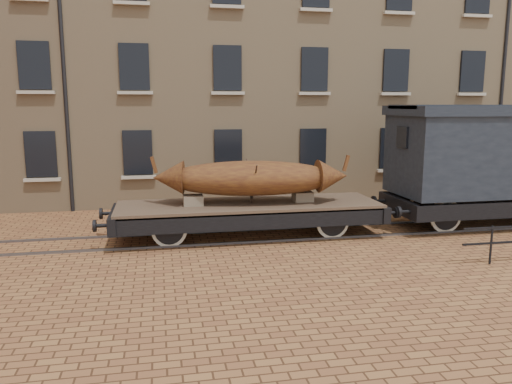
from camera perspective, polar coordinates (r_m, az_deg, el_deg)
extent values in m
plane|color=brown|center=(16.04, 8.25, -4.62)|extent=(90.00, 90.00, 0.00)
cube|color=tan|center=(26.14, 7.64, 16.44)|extent=(40.00, 10.00, 14.00)
cube|color=black|center=(20.16, -23.37, 4.00)|extent=(1.10, 0.12, 1.70)
cube|color=#B7AD97|center=(20.21, -23.22, 1.30)|extent=(1.30, 0.18, 0.12)
cube|color=black|center=(19.71, -13.36, 4.42)|extent=(1.10, 0.12, 1.70)
cube|color=#B7AD97|center=(19.76, -13.26, 1.66)|extent=(1.30, 0.18, 0.12)
cube|color=black|center=(19.87, -3.20, 4.72)|extent=(1.10, 0.12, 1.70)
cube|color=#B7AD97|center=(19.92, -3.15, 1.98)|extent=(1.30, 0.18, 0.12)
cube|color=black|center=(20.64, 6.51, 4.87)|extent=(1.10, 0.12, 1.70)
cube|color=#B7AD97|center=(20.69, 6.51, 2.23)|extent=(1.30, 0.18, 0.12)
cube|color=black|center=(21.94, 15.30, 4.88)|extent=(1.10, 0.12, 1.70)
cube|color=#B7AD97|center=(21.99, 15.25, 2.40)|extent=(1.30, 0.18, 0.12)
cube|color=black|center=(23.69, 22.94, 4.80)|extent=(1.10, 0.12, 1.70)
cube|color=#B7AD97|center=(23.74, 22.87, 2.50)|extent=(1.30, 0.18, 0.12)
cube|color=black|center=(20.13, -24.01, 13.08)|extent=(1.10, 0.12, 1.70)
cube|color=#B7AD97|center=(20.02, -23.85, 10.39)|extent=(1.30, 0.18, 0.12)
cube|color=black|center=(19.67, -13.74, 13.74)|extent=(1.10, 0.12, 1.70)
cube|color=#B7AD97|center=(19.57, -13.64, 10.98)|extent=(1.30, 0.18, 0.12)
cube|color=black|center=(19.84, -3.29, 13.96)|extent=(1.10, 0.12, 1.70)
cube|color=#B7AD97|center=(19.73, -3.24, 11.22)|extent=(1.30, 0.18, 0.12)
cube|color=black|center=(20.60, 6.69, 13.76)|extent=(1.10, 0.12, 1.70)
cube|color=#B7AD97|center=(20.51, 6.69, 11.12)|extent=(1.30, 0.18, 0.12)
cube|color=black|center=(21.91, 15.69, 13.24)|extent=(1.10, 0.12, 1.70)
cube|color=#B7AD97|center=(21.82, 15.64, 10.76)|extent=(1.30, 0.18, 0.12)
cube|color=black|center=(23.67, 23.48, 12.53)|extent=(1.10, 0.12, 1.70)
cube|color=#B7AD97|center=(23.58, 23.40, 10.23)|extent=(1.30, 0.18, 0.12)
cube|color=#B7AD97|center=(19.90, -14.04, 20.22)|extent=(1.30, 0.18, 0.12)
cube|color=#B7AD97|center=(20.06, -3.33, 20.40)|extent=(1.30, 0.18, 0.12)
cube|color=#B7AD97|center=(20.82, 6.88, 19.96)|extent=(1.30, 0.18, 0.12)
cube|color=#B7AD97|center=(22.11, 16.05, 19.07)|extent=(1.30, 0.18, 0.12)
cube|color=#B7AD97|center=(23.85, 23.95, 17.92)|extent=(1.30, 0.18, 0.12)
cylinder|color=black|center=(20.10, -21.44, 17.86)|extent=(0.14, 0.14, 14.00)
cylinder|color=black|center=(24.67, 26.75, 15.90)|extent=(0.14, 0.14, 14.00)
cube|color=#59595E|center=(15.38, 9.13, -5.16)|extent=(30.00, 0.08, 0.06)
cube|color=#59595E|center=(16.70, 7.44, -3.91)|extent=(30.00, 0.08, 0.06)
cylinder|color=black|center=(14.03, 25.28, -5.50)|extent=(0.06, 0.06, 1.00)
cube|color=#48382B|center=(15.18, -0.80, -1.50)|extent=(7.93, 2.33, 0.13)
cube|color=black|center=(14.20, -0.02, -3.35)|extent=(7.93, 0.17, 0.48)
cube|color=black|center=(16.27, -1.47, -1.63)|extent=(7.93, 0.17, 0.48)
cube|color=black|center=(15.07, -15.82, -2.96)|extent=(0.23, 2.43, 0.48)
cylinder|color=black|center=(14.33, -17.25, -3.69)|extent=(0.37, 0.11, 0.11)
cylinder|color=black|center=(14.35, -17.97, -3.71)|extent=(0.08, 0.34, 0.34)
cylinder|color=black|center=(15.87, -16.65, -2.36)|extent=(0.37, 0.11, 0.11)
cylinder|color=black|center=(15.89, -17.30, -2.38)|extent=(0.08, 0.34, 0.34)
cube|color=black|center=(16.39, 12.98, -1.81)|extent=(0.23, 2.43, 0.48)
cylinder|color=black|center=(15.81, 15.12, -2.32)|extent=(0.37, 0.11, 0.11)
cylinder|color=black|center=(15.89, 15.70, -2.29)|extent=(0.08, 0.34, 0.34)
cylinder|color=black|center=(17.22, 12.82, -1.24)|extent=(0.37, 0.11, 0.11)
cylinder|color=black|center=(17.29, 13.36, -1.21)|extent=(0.08, 0.34, 0.34)
cylinder|color=black|center=(15.06, -9.95, -3.64)|extent=(0.11, 2.01, 0.11)
cylinder|color=beige|center=(14.36, -9.89, -4.31)|extent=(1.01, 0.07, 1.01)
cylinder|color=black|center=(14.36, -9.89, -4.31)|extent=(0.83, 0.11, 0.83)
cube|color=black|center=(14.18, -9.91, -3.44)|extent=(0.95, 0.08, 0.11)
cylinder|color=beige|center=(15.76, -10.00, -3.03)|extent=(1.01, 0.07, 1.01)
cylinder|color=black|center=(15.76, -10.00, -3.03)|extent=(0.83, 0.11, 0.83)
cube|color=black|center=(15.83, -10.04, -2.04)|extent=(0.95, 0.08, 0.11)
cylinder|color=black|center=(15.89, 7.88, -2.87)|extent=(0.11, 2.01, 0.11)
cylinder|color=beige|center=(15.23, 8.75, -3.46)|extent=(1.01, 0.07, 1.01)
cylinder|color=black|center=(15.23, 8.75, -3.46)|extent=(0.83, 0.11, 0.83)
cube|color=black|center=(15.05, 8.94, -2.63)|extent=(0.95, 0.08, 0.11)
cylinder|color=beige|center=(16.55, 7.08, -2.33)|extent=(1.01, 0.07, 1.01)
cylinder|color=black|center=(16.55, 7.08, -2.33)|extent=(0.83, 0.11, 0.83)
cube|color=black|center=(16.62, 6.96, -1.39)|extent=(0.95, 0.08, 0.11)
cube|color=black|center=(15.27, -0.79, -3.01)|extent=(4.23, 0.06, 0.06)
cube|color=#817056|center=(14.94, -7.19, -0.94)|extent=(0.58, 0.53, 0.30)
cube|color=#817056|center=(15.53, 5.36, -0.49)|extent=(0.58, 0.53, 0.30)
ellipsoid|color=brown|center=(15.05, -0.53, 1.58)|extent=(5.41, 2.24, 1.05)
cone|color=brown|center=(15.10, -10.01, 1.63)|extent=(1.02, 1.10, 1.00)
cube|color=brown|center=(15.09, -11.59, 3.07)|extent=(0.22, 0.13, 0.51)
cone|color=brown|center=(15.41, 8.76, 1.83)|extent=(1.02, 1.10, 1.00)
cube|color=brown|center=(15.45, 10.27, 3.27)|extent=(0.22, 0.13, 0.51)
cylinder|color=#3F2E24|center=(14.66, -0.22, 0.84)|extent=(0.05, 0.90, 1.28)
cylinder|color=#3F2E24|center=(15.49, -0.81, 1.33)|extent=(0.05, 0.90, 1.28)
cube|color=black|center=(19.53, 23.21, -0.38)|extent=(6.66, 0.18, 0.50)
cube|color=black|center=(16.81, 16.10, -1.52)|extent=(0.24, 2.66, 0.50)
cylinder|color=black|center=(15.81, 15.94, -2.23)|extent=(0.09, 0.36, 0.36)
cylinder|color=black|center=(17.38, 13.32, -1.03)|extent=(0.09, 0.36, 0.36)
cylinder|color=black|center=(17.44, 19.65, -2.13)|extent=(0.11, 2.11, 0.11)
cylinder|color=beige|center=(16.84, 20.88, -2.62)|extent=(1.07, 0.08, 1.07)
cylinder|color=black|center=(16.84, 20.88, -2.62)|extent=(0.87, 0.11, 0.87)
cylinder|color=beige|center=(18.05, 18.49, -1.67)|extent=(1.07, 0.08, 1.07)
cylinder|color=black|center=(18.05, 18.49, -1.67)|extent=(0.87, 0.11, 0.87)
cube|color=black|center=(18.34, 25.68, 3.90)|extent=(6.66, 2.66, 2.55)
cube|color=black|center=(18.27, 26.02, 8.37)|extent=(6.86, 2.82, 0.31)
cube|color=black|center=(18.27, 26.05, 8.75)|extent=(6.86, 1.89, 0.13)
cube|color=black|center=(16.52, 16.41, 6.04)|extent=(0.09, 0.67, 0.67)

